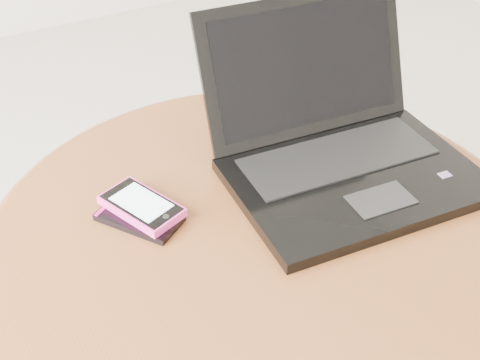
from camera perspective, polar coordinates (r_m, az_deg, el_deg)
table at (r=0.86m, az=2.00°, el=-10.04°), size 0.70×0.70×0.56m
laptop at (r=0.86m, az=9.05°, el=3.14°), size 0.35×0.33×0.20m
phone_black at (r=0.79m, az=-9.11°, el=-3.37°), size 0.10×0.12×0.01m
phone_pink at (r=0.79m, az=-8.91°, el=-2.32°), size 0.09×0.12×0.01m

